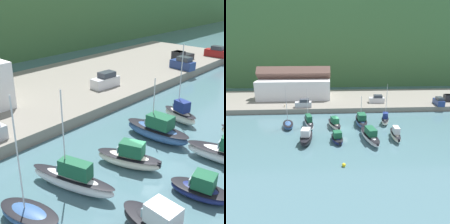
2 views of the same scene
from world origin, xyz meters
The scene contains 12 objects.
ground_plane centered at (0.00, 0.00, 0.00)m, with size 320.00×320.00×0.00m, color #476B75.
quay_promenade centered at (0.00, 21.13, 0.65)m, with size 93.34×21.51×1.30m.
moored_boat_0 centered at (-11.49, 1.56, 0.62)m, with size 3.15×5.13×9.16m.
moored_boat_1 centered at (-7.09, 2.11, 0.98)m, with size 3.29×7.68×8.25m.
moored_boat_2 centered at (-1.52, 0.93, 0.89)m, with size 3.53×6.20×2.46m.
moored_boat_3 centered at (4.46, 2.06, 1.02)m, with size 2.39×7.34×6.51m.
moored_boat_4 centered at (9.94, 2.59, 1.00)m, with size 2.83×5.04×9.03m.
moored_boat_6 centered at (-1.29, -5.80, 0.75)m, with size 2.75×4.91×2.11m.
parked_car_0 centered at (27.02, 12.21, 2.22)m, with size 2.24×4.37×2.16m.
parked_car_1 centered at (10.87, 15.31, 2.22)m, with size 4.31×2.07×2.16m.
parked_car_2 centered at (39.97, 12.15, 2.22)m, with size 1.93×4.25×2.16m.
pickup_truck_0 centered at (32.33, 15.56, 2.12)m, with size 4.92×2.48×1.90m.
Camera 1 is at (-20.22, -13.75, 15.15)m, focal length 50.00 mm.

